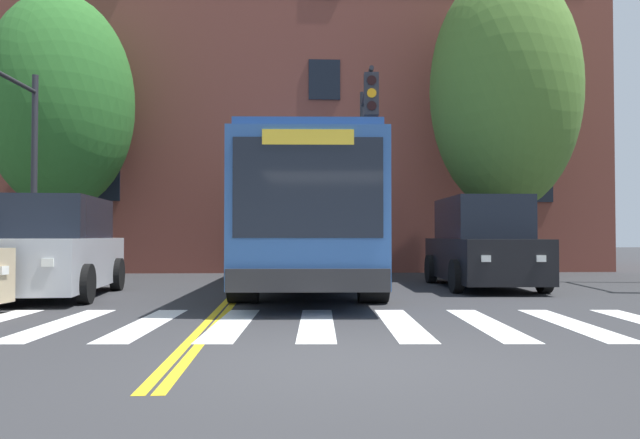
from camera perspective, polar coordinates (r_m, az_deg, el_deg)
The scene contains 13 objects.
ground_plane at distance 6.51m, azimuth 2.31°, elevation -12.94°, with size 120.00×120.00×0.00m, color #303033.
crosswalk at distance 9.22m, azimuth -0.31°, elevation -9.52°, with size 13.07×4.01×0.01m.
lane_line_yellow_inner at distance 23.18m, azimuth -5.92°, elevation -4.65°, with size 0.12×36.00×0.01m, color gold.
lane_line_yellow_outer at distance 23.18m, azimuth -5.52°, elevation -4.65°, with size 0.12×36.00×0.01m, color gold.
city_bus at distance 15.80m, azimuth -1.07°, elevation 0.24°, with size 3.30×12.49×3.20m.
car_silver_near_lane at distance 14.27m, azimuth -23.15°, elevation -2.53°, with size 2.49×4.86×2.10m.
car_black_far_lane at distance 16.03m, azimuth 14.56°, elevation -2.27°, with size 2.35×4.97×2.24m.
car_red_behind_bus at distance 24.27m, azimuth -0.03°, elevation -2.53°, with size 2.47×4.44×1.88m.
traffic_light_far_corner at distance 16.61m, azimuth -26.70°, elevation 7.00°, with size 0.35×3.74×5.49m.
traffic_light_overhead at distance 17.10m, azimuth 4.22°, elevation 7.06°, with size 0.53×4.24×5.60m.
street_tree_curbside_large at distance 20.48m, azimuth 16.52°, elevation 11.23°, with size 4.94×5.12×9.59m.
street_tree_curbside_small at distance 21.17m, azimuth -22.62°, elevation 9.80°, with size 6.07×6.12×8.80m.
building_facade at distance 26.67m, azimuth -8.40°, elevation 9.47°, with size 28.25×9.24×12.68m.
Camera 1 is at (-0.58, -6.35, 1.29)m, focal length 35.00 mm.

